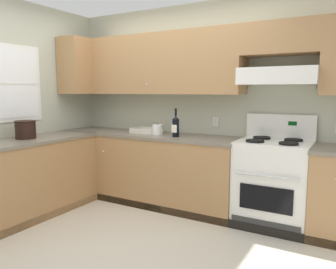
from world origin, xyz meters
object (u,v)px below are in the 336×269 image
object	(u,v)px
stove	(273,182)
bucket	(25,129)
wine_bottle	(176,126)
bowl	(146,131)
paper_towel_roll	(158,130)

from	to	relation	value
stove	bucket	bearing A→B (deg)	-156.81
wine_bottle	bowl	xyz separation A→B (m)	(-0.53, 0.15, -0.11)
stove	bucket	xyz separation A→B (m)	(-2.58, -1.11, 0.54)
wine_bottle	paper_towel_roll	distance (m)	0.31
wine_bottle	bucket	bearing A→B (deg)	-145.06
wine_bottle	bucket	xyz separation A→B (m)	(-1.44, -1.00, -0.02)
bowl	bucket	world-z (taller)	bucket
bowl	paper_towel_roll	xyz separation A→B (m)	(0.23, -0.08, 0.04)
stove	wine_bottle	distance (m)	1.28
bucket	paper_towel_roll	size ratio (longest dim) A/B	1.83
stove	bowl	bearing A→B (deg)	178.41
bucket	paper_towel_roll	bearing A→B (deg)	43.09
bucket	bowl	bearing A→B (deg)	51.77
stove	bowl	world-z (taller)	stove
stove	paper_towel_roll	xyz separation A→B (m)	(-1.44, -0.04, 0.50)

